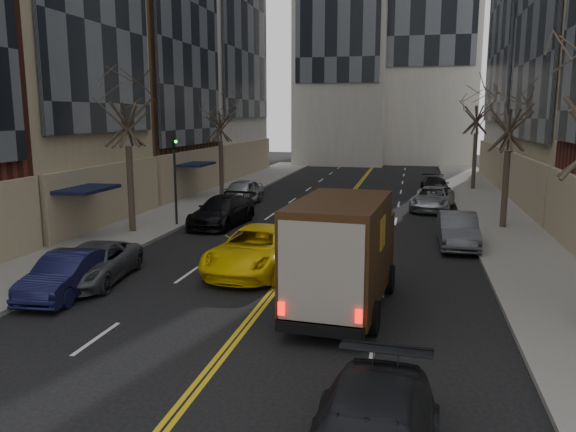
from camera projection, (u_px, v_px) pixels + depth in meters
name	position (u px, v px, depth m)	size (l,w,h in m)	color
sidewalk_left	(186.00, 209.00, 33.85)	(4.00, 66.00, 0.15)	slate
sidewalk_right	(501.00, 221.00, 30.00)	(4.00, 66.00, 0.15)	slate
tree_lf_mid	(126.00, 94.00, 25.92)	(3.20, 3.20, 8.91)	#382D23
tree_lf_far	(220.00, 109.00, 38.50)	(3.20, 3.20, 8.12)	#382D23
tree_rt_mid	(511.00, 104.00, 27.03)	(3.20, 3.20, 8.32)	#382D23
tree_rt_far	(478.00, 100.00, 41.34)	(3.20, 3.20, 9.11)	#382D23
traffic_signal	(175.00, 172.00, 28.21)	(0.29, 0.26, 4.70)	black
ups_truck	(343.00, 254.00, 16.24)	(2.85, 6.29, 3.37)	black
taxi	(258.00, 249.00, 20.58)	(2.67, 5.79, 1.61)	yellow
pedestrian	(355.00, 232.00, 23.31)	(0.63, 0.41, 1.73)	black
parked_lf_b	(67.00, 274.00, 17.79)	(1.44, 4.13, 1.36)	black
parked_lf_c	(93.00, 264.00, 19.23)	(2.13, 4.62, 1.28)	#484A4F
parked_lf_d	(222.00, 211.00, 29.02)	(2.13, 5.23, 1.52)	black
parked_lf_e	(241.00, 192.00, 35.67)	(1.88, 4.68, 1.59)	#9FA1A7
parked_rt_a	(458.00, 230.00, 24.32)	(1.56, 4.47, 1.47)	#47494E
parked_rt_b	(433.00, 199.00, 33.72)	(2.29, 4.97, 1.38)	#A8ABAF
parked_rt_c	(435.00, 185.00, 40.23)	(1.84, 4.53, 1.31)	black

